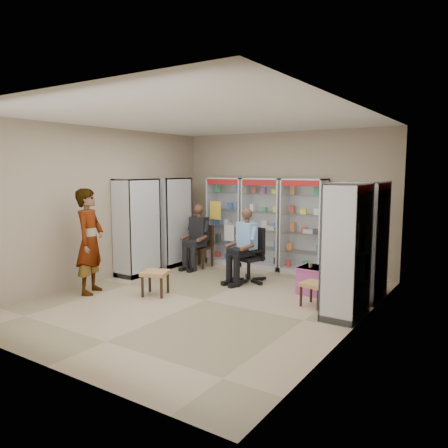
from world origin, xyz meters
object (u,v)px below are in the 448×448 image
Objects in this scene: office_chair at (249,255)px; seated_shopkeeper at (248,248)px; standing_man at (90,241)px; cabinet_left_near at (137,227)px; cabinet_left_far at (172,222)px; cabinet_back_right at (304,226)px; cabinet_back_mid at (264,223)px; pink_trunk at (314,280)px; woven_stool_a at (315,294)px; cabinet_right_near at (347,251)px; woven_stool_b at (155,283)px; cabinet_right_far at (367,240)px; wooden_chair at (201,246)px; cabinet_back_left at (228,221)px.

office_chair is 0.15m from seated_shopkeeper.
cabinet_left_near is at bearing -13.77° from standing_man.
cabinet_left_far is 2.56m from standing_man.
cabinet_back_right reaches higher than office_chair.
cabinet_back_mid is 2.10m from cabinet_left_far.
seated_shopkeeper is at bearing 107.28° from cabinet_left_near.
office_chair is at bearing 108.43° from cabinet_left_near.
pink_trunk is (1.74, -1.34, -0.76)m from cabinet_back_mid.
pink_trunk is at bearing 112.10° from woven_stool_a.
cabinet_back_mid is 5.13× the size of woven_stool_a.
cabinet_right_near is 5.13× the size of woven_stool_a.
woven_stool_b is at bearing -159.80° from woven_stool_a.
standing_man is at bearing -158.06° from woven_stool_a.
wooden_chair is at bearing 83.96° from cabinet_right_far.
cabinet_left_far is 1.07× the size of standing_man.
cabinet_back_mid is (0.95, 0.00, 0.00)m from cabinet_back_left.
wooden_chair is 0.69× the size of seated_shopkeeper.
pink_trunk is (1.38, -0.06, -0.30)m from office_chair.
woven_stool_b is at bearing -144.63° from pink_trunk.
cabinet_right_near is 4.36m from standing_man.
wooden_chair is at bearing 178.24° from office_chair.
cabinet_right_far is 2.25m from seated_shopkeeper.
cabinet_left_near is (-1.88, -2.03, 0.00)m from cabinet_back_mid.
office_chair is 0.79× the size of seated_shopkeeper.
office_chair is at bearing 81.08° from cabinet_left_far.
woven_stool_a is (3.90, -1.09, -0.81)m from cabinet_left_far.
pink_trunk is at bearing 15.22° from office_chair.
standing_man is (-1.96, -2.20, 0.40)m from office_chair.
woven_stool_b is (-0.91, -1.63, -0.47)m from seated_shopkeeper.
cabinet_right_far is at bearing -34.73° from cabinet_back_right.
cabinet_left_near is 1.47× the size of seated_shopkeeper.
office_chair is (2.24, -0.35, -0.46)m from cabinet_left_far.
standing_man is at bearing 106.63° from cabinet_right_near.
cabinet_back_mid and cabinet_left_near have the same top height.
woven_stool_b is at bearing -73.62° from wooden_chair.
cabinet_back_mid is 2.97m from woven_stool_a.
woven_stool_b is (0.66, -2.23, -0.26)m from wooden_chair.
cabinet_back_left is 1.89m from office_chair.
cabinet_left_near is 2.41m from office_chair.
office_chair is (1.31, -1.28, -0.46)m from cabinet_back_left.
cabinet_back_left is 4.18m from cabinet_right_near.
cabinet_back_mid is 3.41m from cabinet_right_near.
cabinet_back_right is at bearing 120.52° from pink_trunk.
cabinet_back_mid is at bearing 49.16° from cabinet_right_near.
cabinet_back_right is 1.00× the size of cabinet_left_near.
standing_man reaches higher than pink_trunk.
wooden_chair reaches higher than pink_trunk.
cabinet_back_left is 5.13× the size of woven_stool_a.
pink_trunk is at bearing 35.37° from woven_stool_b.
cabinet_right_far is 1.00× the size of cabinet_left_near.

